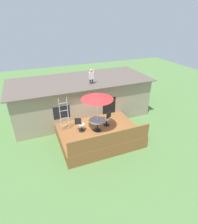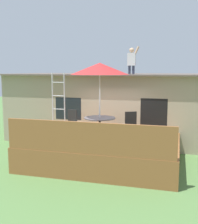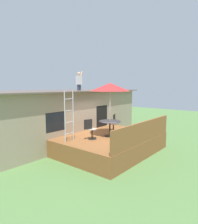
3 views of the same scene
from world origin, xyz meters
name	(u,v)px [view 2 (image 2 of 3)]	position (x,y,z in m)	size (l,w,h in m)	color
ground_plane	(104,161)	(0.00, 0.00, 0.00)	(40.00, 40.00, 0.00)	#567F42
house	(124,106)	(0.00, 3.60, 1.48)	(10.50, 4.50, 2.94)	gray
deck	(104,150)	(0.00, 0.00, 0.40)	(4.94, 3.92, 0.80)	brown
deck_railing	(87,138)	(0.00, -1.91, 1.25)	(4.84, 0.08, 0.90)	brown
patio_table	(100,122)	(-0.12, -0.18, 1.39)	(1.04, 1.04, 0.74)	black
patio_umbrella	(100,69)	(-0.12, -0.18, 3.15)	(1.90, 1.90, 2.54)	silver
step_ladder	(59,102)	(-1.95, 0.66, 1.90)	(0.52, 0.04, 2.20)	silver
person_figure	(132,59)	(0.50, 2.47, 3.55)	(0.47, 0.20, 1.11)	#33384C
patio_chair_left	(75,123)	(-1.11, 0.17, 1.26)	(0.60, 0.44, 0.92)	black
patio_chair_right	(127,125)	(0.74, 0.20, 1.26)	(0.59, 0.44, 0.92)	black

